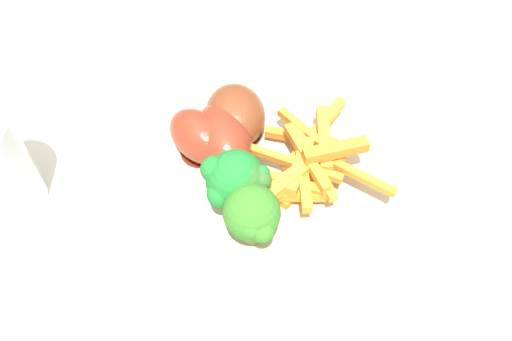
# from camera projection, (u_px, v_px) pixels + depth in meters

# --- Properties ---
(dining_table) EXTENTS (0.91, 0.76, 0.71)m
(dining_table) POSITION_uv_depth(u_px,v_px,m) (232.00, 201.00, 0.65)
(dining_table) COLOR silver
(dining_table) RESTS_ON ground_plane
(dinner_plate) EXTENTS (0.25, 0.25, 0.01)m
(dinner_plate) POSITION_uv_depth(u_px,v_px,m) (256.00, 186.00, 0.51)
(dinner_plate) COLOR beige
(dinner_plate) RESTS_ON dining_table
(broccoli_floret_front) EXTENTS (0.04, 0.05, 0.06)m
(broccoli_floret_front) POSITION_uv_depth(u_px,v_px,m) (243.00, 180.00, 0.46)
(broccoli_floret_front) COLOR #90AD5A
(broccoli_floret_front) RESTS_ON dinner_plate
(broccoli_floret_middle) EXTENTS (0.05, 0.06, 0.07)m
(broccoli_floret_middle) POSITION_uv_depth(u_px,v_px,m) (234.00, 181.00, 0.46)
(broccoli_floret_middle) COLOR #8FA74B
(broccoli_floret_middle) RESTS_ON dinner_plate
(broccoli_floret_back) EXTENTS (0.05, 0.05, 0.06)m
(broccoli_floret_back) POSITION_uv_depth(u_px,v_px,m) (254.00, 216.00, 0.44)
(broccoli_floret_back) COLOR #7C9E48
(broccoli_floret_back) RESTS_ON dinner_plate
(carrot_fries_pile) EXTENTS (0.14, 0.14, 0.05)m
(carrot_fries_pile) POSITION_uv_depth(u_px,v_px,m) (309.00, 161.00, 0.49)
(carrot_fries_pile) COLOR orange
(carrot_fries_pile) RESTS_ON dinner_plate
(chicken_drumstick_near) EXTENTS (0.12, 0.07, 0.05)m
(chicken_drumstick_near) POSITION_uv_depth(u_px,v_px,m) (236.00, 116.00, 0.52)
(chicken_drumstick_near) COLOR #522111
(chicken_drumstick_near) RESTS_ON dinner_plate
(chicken_drumstick_far) EXTENTS (0.10, 0.11, 0.05)m
(chicken_drumstick_far) POSITION_uv_depth(u_px,v_px,m) (203.00, 140.00, 0.51)
(chicken_drumstick_far) COLOR #601D11
(chicken_drumstick_far) RESTS_ON dinner_plate
(chicken_drumstick_extra) EXTENTS (0.13, 0.08, 0.05)m
(chicken_drumstick_extra) POSITION_uv_depth(u_px,v_px,m) (224.00, 142.00, 0.50)
(chicken_drumstick_extra) COLOR #5E1C11
(chicken_drumstick_extra) RESTS_ON dinner_plate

